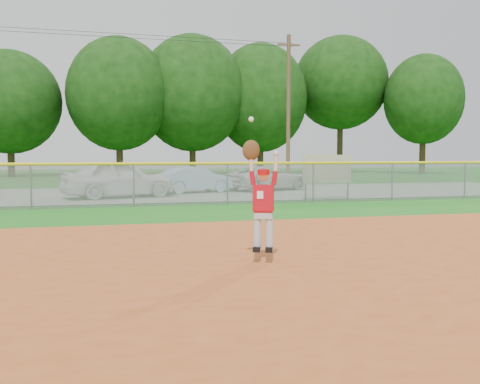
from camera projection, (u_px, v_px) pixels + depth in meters
name	position (u px, v px, depth m)	size (l,w,h in m)	color
ground	(172.00, 264.00, 8.86)	(120.00, 120.00, 0.00)	#1B6316
clay_infield	(208.00, 315.00, 5.97)	(24.00, 16.00, 0.04)	#A44A1D
parking_strip	(126.00, 194.00, 24.30)	(44.00, 10.00, 0.03)	gray
car_white_a	(118.00, 179.00, 22.21)	(1.86, 4.62, 1.58)	white
car_blue	(194.00, 180.00, 25.16)	(1.30, 3.72, 1.22)	#94C0DE
car_white_b	(268.00, 178.00, 26.83)	(2.02, 4.39, 1.22)	silver
sponsor_sign	(327.00, 170.00, 21.13)	(2.03, 0.09, 1.80)	gray
outfield_fence	(134.00, 182.00, 18.45)	(40.06, 0.10, 1.55)	gray
power_lines	(137.00, 104.00, 30.01)	(19.40, 0.24, 9.00)	#4C3823
tree_line	(123.00, 87.00, 45.14)	(62.37, 13.00, 14.43)	#422D1C
ballplayer	(261.00, 196.00, 8.74)	(0.60, 0.39, 2.20)	silver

